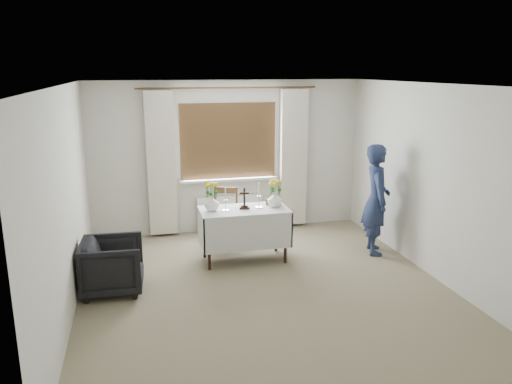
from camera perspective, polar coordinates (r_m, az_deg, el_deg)
ground at (r=6.31m, az=1.17°, el=-11.16°), size 5.00×5.00×0.00m
altar_table at (r=7.11m, az=-1.36°, el=-4.91°), size 1.24×0.64×0.76m
wooden_chair at (r=7.74m, az=-3.71°, el=-2.85°), size 0.53×0.53×0.89m
armchair at (r=6.41m, az=-16.06°, el=-8.09°), size 0.77×0.75×0.67m
person at (r=7.50m, az=13.58°, el=-0.83°), size 0.53×0.67×1.63m
radiator at (r=8.42m, az=-3.01°, el=-2.46°), size 1.10×0.10×0.60m
wooden_cross at (r=6.97m, az=-1.34°, el=-0.73°), size 0.16×0.13×0.30m
candlestick_left at (r=6.88m, az=-3.51°, el=-0.85°), size 0.09×0.09×0.32m
candlestick_right at (r=7.02m, az=0.33°, el=-0.40°), size 0.11×0.11×0.36m
flower_vase_left at (r=6.91m, az=-5.08°, el=-1.26°), size 0.25×0.25×0.22m
flower_vase_right at (r=7.09m, az=2.16°, el=-0.84°), size 0.25×0.25×0.22m
wicker_basket at (r=7.24m, az=1.98°, el=-1.06°), size 0.28×0.28×0.09m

